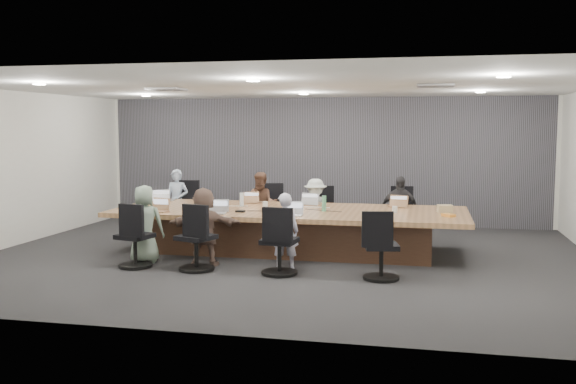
% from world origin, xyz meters
% --- Properties ---
extents(floor, '(10.00, 8.00, 0.00)m').
position_xyz_m(floor, '(0.00, 0.00, 0.00)').
color(floor, '#29292B').
rests_on(floor, ground).
extents(ceiling, '(10.00, 8.00, 0.00)m').
position_xyz_m(ceiling, '(0.00, 0.00, 2.80)').
color(ceiling, white).
rests_on(ceiling, wall_back).
extents(wall_back, '(10.00, 0.00, 2.80)m').
position_xyz_m(wall_back, '(0.00, 4.00, 1.40)').
color(wall_back, silver).
rests_on(wall_back, ground).
extents(wall_front, '(10.00, 0.00, 2.80)m').
position_xyz_m(wall_front, '(0.00, -4.00, 1.40)').
color(wall_front, silver).
rests_on(wall_front, ground).
extents(wall_left, '(0.00, 8.00, 2.80)m').
position_xyz_m(wall_left, '(-5.00, 0.00, 1.40)').
color(wall_left, silver).
rests_on(wall_left, ground).
extents(curtain, '(9.80, 0.04, 2.80)m').
position_xyz_m(curtain, '(0.00, 3.92, 1.40)').
color(curtain, '#53525B').
rests_on(curtain, ground).
extents(conference_table, '(6.00, 2.20, 0.74)m').
position_xyz_m(conference_table, '(0.00, 0.50, 0.40)').
color(conference_table, '#523323').
rests_on(conference_table, ground).
extents(chair_0, '(0.64, 0.64, 0.88)m').
position_xyz_m(chair_0, '(-2.60, 2.20, 0.44)').
color(chair_0, black).
rests_on(chair_0, ground).
extents(chair_1, '(0.70, 0.70, 0.83)m').
position_xyz_m(chair_1, '(-0.83, 2.20, 0.41)').
color(chair_1, black).
rests_on(chair_1, ground).
extents(chair_2, '(0.65, 0.65, 0.76)m').
position_xyz_m(chair_2, '(0.22, 2.20, 0.38)').
color(chair_2, black).
rests_on(chair_2, ground).
extents(chair_3, '(0.59, 0.59, 0.81)m').
position_xyz_m(chair_3, '(1.81, 2.20, 0.40)').
color(chair_3, black).
rests_on(chair_3, ground).
extents(chair_4, '(0.66, 0.66, 0.81)m').
position_xyz_m(chair_4, '(-2.06, -1.20, 0.40)').
color(chair_4, black).
rests_on(chair_4, ground).
extents(chair_5, '(0.72, 0.72, 0.84)m').
position_xyz_m(chair_5, '(-1.06, -1.20, 0.42)').
color(chair_5, black).
rests_on(chair_5, ground).
extents(chair_6, '(0.61, 0.61, 0.83)m').
position_xyz_m(chair_6, '(0.22, -1.20, 0.41)').
color(chair_6, black).
rests_on(chair_6, ground).
extents(chair_7, '(0.64, 0.64, 0.80)m').
position_xyz_m(chair_7, '(1.70, -1.20, 0.40)').
color(chair_7, black).
rests_on(chair_7, ground).
extents(person_0, '(0.48, 0.32, 1.31)m').
position_xyz_m(person_0, '(-2.60, 1.85, 0.65)').
color(person_0, '#96A8C0').
rests_on(person_0, ground).
extents(laptop_0, '(0.37, 0.29, 0.02)m').
position_xyz_m(laptop_0, '(-2.60, 1.30, 0.75)').
color(laptop_0, '#B2B2B7').
rests_on(laptop_0, conference_table).
extents(person_1, '(0.71, 0.61, 1.27)m').
position_xyz_m(person_1, '(-0.83, 1.85, 0.64)').
color(person_1, brown).
rests_on(person_1, ground).
extents(laptop_1, '(0.32, 0.25, 0.02)m').
position_xyz_m(laptop_1, '(-0.83, 1.30, 0.75)').
color(laptop_1, '#8C6647').
rests_on(laptop_1, conference_table).
extents(person_2, '(0.83, 0.59, 1.16)m').
position_xyz_m(person_2, '(0.22, 1.85, 0.58)').
color(person_2, '#B7C0B8').
rests_on(person_2, ground).
extents(laptop_2, '(0.35, 0.27, 0.02)m').
position_xyz_m(laptop_2, '(0.22, 1.30, 0.75)').
color(laptop_2, '#B2B2B7').
rests_on(laptop_2, conference_table).
extents(person_3, '(0.75, 0.37, 1.24)m').
position_xyz_m(person_3, '(1.81, 1.85, 0.62)').
color(person_3, '#2B2B2E').
rests_on(person_3, ground).
extents(laptop_3, '(0.34, 0.26, 0.02)m').
position_xyz_m(laptop_3, '(1.81, 1.30, 0.75)').
color(laptop_3, '#8C6647').
rests_on(laptop_3, conference_table).
extents(person_4, '(0.67, 0.51, 1.24)m').
position_xyz_m(person_4, '(-2.06, -0.85, 0.62)').
color(person_4, gray).
rests_on(person_4, ground).
extents(laptop_4, '(0.33, 0.25, 0.02)m').
position_xyz_m(laptop_4, '(-2.06, -0.30, 0.75)').
color(laptop_4, '#8C6647').
rests_on(laptop_4, conference_table).
extents(person_5, '(1.19, 0.61, 1.23)m').
position_xyz_m(person_5, '(-1.06, -0.85, 0.61)').
color(person_5, brown).
rests_on(person_5, ground).
extents(laptop_5, '(0.34, 0.25, 0.02)m').
position_xyz_m(laptop_5, '(-1.06, -0.30, 0.75)').
color(laptop_5, '#B2B2B7').
rests_on(laptop_5, conference_table).
extents(person_6, '(0.47, 0.35, 1.17)m').
position_xyz_m(person_6, '(0.22, -0.85, 0.58)').
color(person_6, silver).
rests_on(person_6, ground).
extents(laptop_6, '(0.30, 0.21, 0.02)m').
position_xyz_m(laptop_6, '(0.22, -0.30, 0.75)').
color(laptop_6, '#B2B2B7').
rests_on(laptop_6, conference_table).
extents(bottle_green_left, '(0.08, 0.08, 0.25)m').
position_xyz_m(bottle_green_left, '(-2.65, 0.64, 0.86)').
color(bottle_green_left, '#4D946A').
rests_on(bottle_green_left, conference_table).
extents(bottle_green_right, '(0.09, 0.09, 0.27)m').
position_xyz_m(bottle_green_right, '(0.62, 0.39, 0.87)').
color(bottle_green_right, '#4D946A').
rests_on(bottle_green_right, conference_table).
extents(bottle_clear, '(0.08, 0.08, 0.24)m').
position_xyz_m(bottle_clear, '(-0.93, 0.75, 0.86)').
color(bottle_clear, silver).
rests_on(bottle_clear, conference_table).
extents(cup_white_far, '(0.09, 0.09, 0.11)m').
position_xyz_m(cup_white_far, '(-0.46, 0.63, 0.79)').
color(cup_white_far, white).
rests_on(cup_white_far, conference_table).
extents(cup_white_near, '(0.10, 0.10, 0.11)m').
position_xyz_m(cup_white_near, '(1.79, 0.45, 0.79)').
color(cup_white_near, white).
rests_on(cup_white_near, conference_table).
extents(mug_brown, '(0.11, 0.11, 0.12)m').
position_xyz_m(mug_brown, '(-2.65, 0.40, 0.80)').
color(mug_brown, brown).
rests_on(mug_brown, conference_table).
extents(mic_left, '(0.15, 0.10, 0.03)m').
position_xyz_m(mic_left, '(-0.72, -0.02, 0.75)').
color(mic_left, black).
rests_on(mic_left, conference_table).
extents(mic_right, '(0.19, 0.15, 0.03)m').
position_xyz_m(mic_right, '(-0.12, 0.37, 0.76)').
color(mic_right, black).
rests_on(mic_right, conference_table).
extents(stapler, '(0.15, 0.06, 0.05)m').
position_xyz_m(stapler, '(0.13, -0.13, 0.77)').
color(stapler, black).
rests_on(stapler, conference_table).
extents(canvas_bag, '(0.26, 0.20, 0.13)m').
position_xyz_m(canvas_bag, '(2.60, 0.67, 0.80)').
color(canvas_bag, tan).
rests_on(canvas_bag, conference_table).
extents(snack_packet, '(0.23, 0.23, 0.04)m').
position_xyz_m(snack_packet, '(2.65, 0.17, 0.76)').
color(snack_packet, orange).
rests_on(snack_packet, conference_table).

